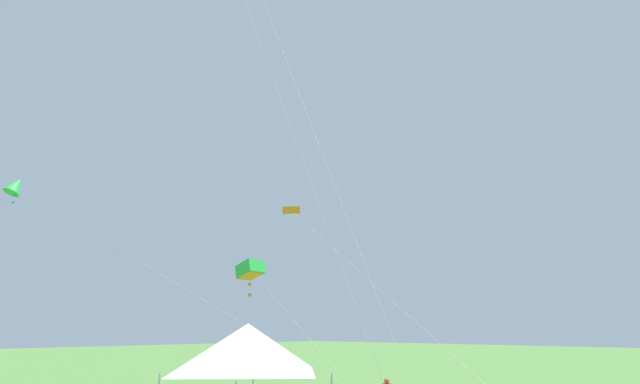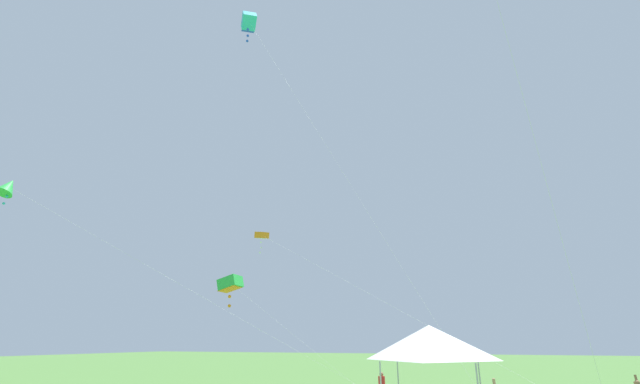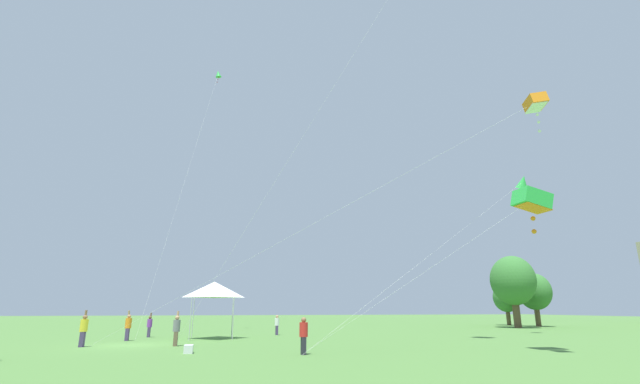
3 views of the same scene
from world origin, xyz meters
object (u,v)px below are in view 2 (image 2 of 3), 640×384
festival_tent (430,342)px  kite_green_diamond_1 (9,187)px  kite_green_box_2 (230,284)px  kite_orange_box_3 (262,236)px  kite_cyan_box_0 (249,22)px

festival_tent → kite_green_diamond_1: size_ratio=0.18×
festival_tent → kite_green_box_2: size_ratio=0.31×
kite_green_box_2 → kite_orange_box_3: bearing=-25.2°
kite_green_box_2 → kite_orange_box_3: kite_orange_box_3 is taller
kite_green_diamond_1 → kite_green_box_2: bearing=-37.7°
kite_green_diamond_1 → kite_orange_box_3: 17.64m
festival_tent → kite_cyan_box_0: 30.94m
festival_tent → kite_orange_box_3: size_ratio=0.18×
kite_cyan_box_0 → festival_tent: bearing=-125.8°
kite_green_box_2 → kite_green_diamond_1: bearing=142.3°
kite_green_diamond_1 → kite_cyan_box_0: bearing=-51.9°
festival_tent → kite_orange_box_3: bearing=43.4°
festival_tent → kite_cyan_box_0: size_ratio=0.13×
kite_green_diamond_1 → kite_green_box_2: size_ratio=1.73×
kite_orange_box_3 → festival_tent: bearing=-136.6°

